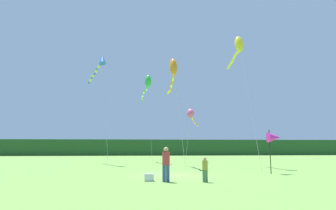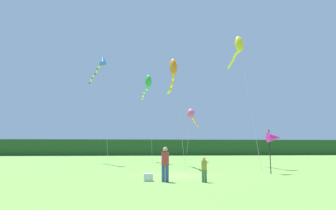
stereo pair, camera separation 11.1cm
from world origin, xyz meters
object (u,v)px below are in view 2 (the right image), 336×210
at_px(cooler_box, 148,177).
at_px(kite_rainbow, 191,115).
at_px(banner_flag_pole, 274,138).
at_px(kite_yellow, 238,47).
at_px(person_child, 204,168).
at_px(kite_blue, 101,63).
at_px(kite_green, 148,83).
at_px(person_adult, 165,162).
at_px(kite_orange, 173,71).

relative_size(cooler_box, kite_rainbow, 0.08).
bearing_deg(banner_flag_pole, kite_rainbow, 101.46).
bearing_deg(kite_yellow, cooler_box, -130.91).
bearing_deg(person_child, kite_blue, 115.40).
xyz_separation_m(banner_flag_pole, kite_blue, (-13.80, 12.30, 8.55)).
distance_m(cooler_box, kite_green, 20.19).
relative_size(banner_flag_pole, kite_blue, 0.25).
relative_size(banner_flag_pole, kite_yellow, 0.24).
bearing_deg(person_adult, kite_rainbow, 76.30).
xyz_separation_m(person_adult, kite_blue, (-5.91, 16.34, 9.98)).
bearing_deg(kite_rainbow, kite_orange, -109.00).
xyz_separation_m(person_adult, kite_green, (-0.63, 18.46, 8.30)).
height_order(person_child, cooler_box, person_child).
height_order(person_adult, kite_orange, kite_orange).
distance_m(person_adult, kite_yellow, 16.57).
xyz_separation_m(cooler_box, kite_green, (0.24, 18.02, 9.11)).
distance_m(banner_flag_pole, kite_blue, 20.37).
xyz_separation_m(person_child, cooler_box, (-2.87, 0.77, -0.52)).
xyz_separation_m(kite_green, kite_orange, (2.14, -8.39, -0.66)).
relative_size(cooler_box, kite_green, 0.05).
relative_size(person_child, kite_orange, 0.13).
bearing_deg(kite_yellow, kite_orange, -176.61).
xyz_separation_m(kite_rainbow, kite_orange, (-3.25, -9.43, 2.92)).
bearing_deg(kite_rainbow, cooler_box, -106.44).
bearing_deg(kite_rainbow, banner_flag_pole, -78.54).
bearing_deg(kite_orange, person_child, -87.26).
distance_m(cooler_box, kite_rainbow, 20.63).
relative_size(kite_orange, kite_yellow, 0.79).
relative_size(banner_flag_pole, kite_orange, 0.31).
bearing_deg(kite_yellow, kite_green, 136.43).
bearing_deg(banner_flag_pole, kite_orange, 136.65).
bearing_deg(kite_green, person_adult, -88.04).
height_order(kite_rainbow, kite_yellow, kite_yellow).
relative_size(person_child, banner_flag_pole, 0.43).
height_order(person_child, kite_orange, kite_orange).
xyz_separation_m(banner_flag_pole, kite_rainbow, (-3.13, 15.45, 3.30)).
height_order(banner_flag_pole, kite_blue, kite_blue).
height_order(kite_green, kite_yellow, kite_yellow).
bearing_deg(kite_blue, person_child, -64.60).
bearing_deg(person_adult, banner_flag_pole, 27.16).
bearing_deg(kite_orange, kite_yellow, 3.39).
height_order(person_child, kite_blue, kite_blue).
height_order(kite_orange, kite_yellow, kite_yellow).
xyz_separation_m(person_adult, cooler_box, (-0.87, 0.44, -0.81)).
distance_m(kite_rainbow, kite_blue, 12.30).
bearing_deg(banner_flag_pole, person_adult, -152.84).
bearing_deg(kite_green, person_child, -82.01).
distance_m(person_child, kite_rainbow, 20.64).
distance_m(cooler_box, kite_blue, 19.87).
xyz_separation_m(person_adult, banner_flag_pole, (7.88, 4.05, 1.43)).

